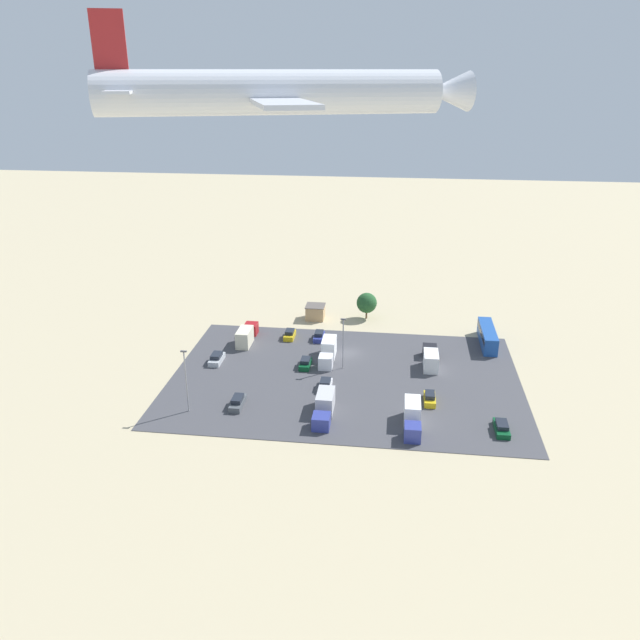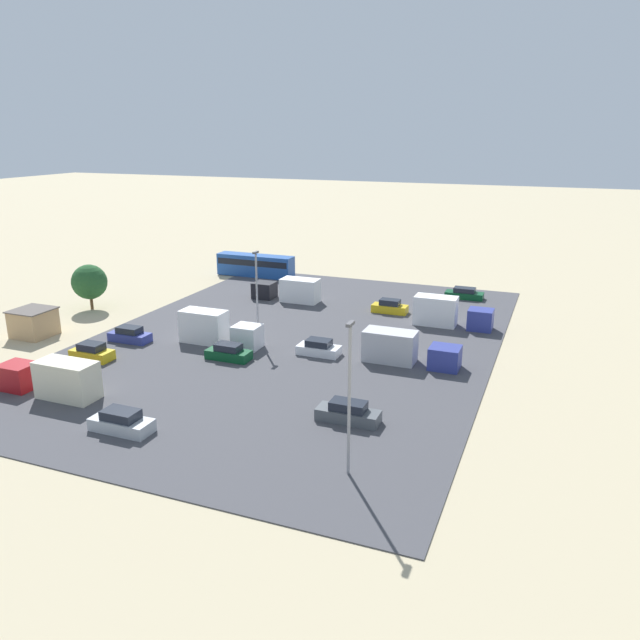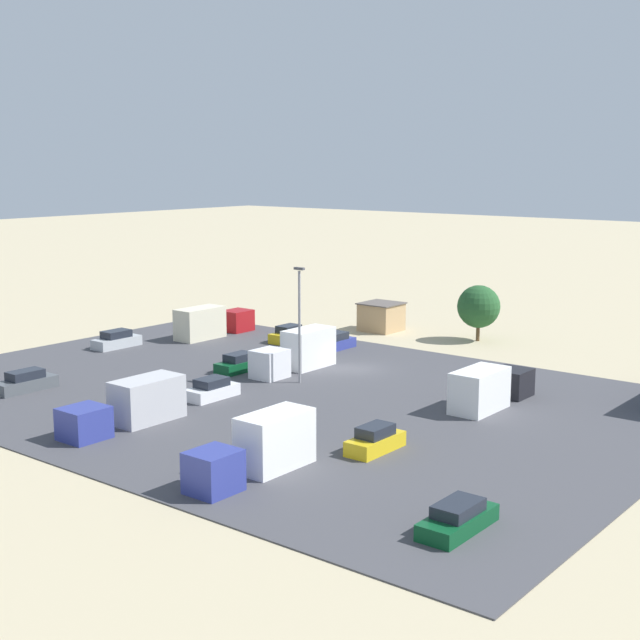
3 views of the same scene
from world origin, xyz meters
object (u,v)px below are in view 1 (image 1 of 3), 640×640
object	(u,v)px
parked_truck_3	(412,417)
airplane	(288,93)
parked_car_1	(502,428)
parked_car_4	(430,398)
parked_car_7	(305,363)
parked_car_3	(319,336)
parked_car_5	(238,402)
bus	(487,335)
parked_truck_4	(430,358)
parked_car_0	(290,335)
shed_building	(315,312)
parked_car_2	(217,359)
parked_car_6	(325,385)
parked_truck_1	(328,351)
parked_truck_2	(324,407)
parked_truck_0	(247,335)

from	to	relation	value
parked_truck_3	airplane	world-z (taller)	airplane
parked_car_1	parked_car_4	size ratio (longest dim) A/B	1.15
parked_car_1	parked_car_7	bearing A→B (deg)	150.84
parked_car_3	parked_truck_3	size ratio (longest dim) A/B	0.51
parked_car_5	airplane	size ratio (longest dim) A/B	0.15
bus	parked_car_3	size ratio (longest dim) A/B	2.70
parked_car_4	parked_truck_4	distance (m)	13.20
parked_car_0	parked_truck_3	xyz separation A→B (m)	(-22.75, 29.09, 0.80)
shed_building	parked_car_2	size ratio (longest dim) A/B	0.84
parked_car_1	parked_car_6	bearing A→B (deg)	159.83
parked_truck_1	parked_truck_2	size ratio (longest dim) A/B	0.96
parked_car_0	parked_car_1	size ratio (longest dim) A/B	0.85
parked_truck_3	parked_car_1	bearing A→B (deg)	-179.17
bus	airplane	world-z (taller)	airplane
parked_truck_2	airplane	world-z (taller)	airplane
parked_car_4	parked_truck_2	xyz separation A→B (m)	(15.61, 5.76, 0.67)
parked_truck_2	parked_truck_4	distance (m)	24.91
parked_car_7	parked_truck_0	world-z (taller)	parked_truck_0
parked_car_0	parked_car_5	xyz separation A→B (m)	(3.42, 26.63, -0.01)
shed_building	parked_car_0	distance (m)	11.15
parked_car_0	parked_truck_4	world-z (taller)	parked_truck_4
parked_car_4	parked_car_7	world-z (taller)	parked_car_4
parked_car_0	parked_car_6	bearing A→B (deg)	-64.74
shed_building	parked_car_7	world-z (taller)	shed_building
shed_building	bus	xyz separation A→B (m)	(-33.39, 8.76, 0.31)
parked_car_4	parked_truck_0	world-z (taller)	parked_truck_0
parked_car_5	parked_truck_4	xyz separation A→B (m)	(-29.52, -18.02, 0.68)
parked_truck_2	parked_truck_0	bearing A→B (deg)	-54.49
shed_building	parked_truck_4	world-z (taller)	parked_truck_4
parked_car_7	parked_truck_2	size ratio (longest dim) A/B	0.48
parked_car_7	shed_building	bearing A→B (deg)	-86.77
parked_car_6	airplane	size ratio (longest dim) A/B	0.13
bus	parked_car_6	xyz separation A→B (m)	(27.80, 21.10, -1.07)
parked_car_7	parked_truck_0	size ratio (longest dim) A/B	0.46
parked_car_5	parked_truck_2	xyz separation A→B (m)	(-13.33, 0.91, 0.68)
parked_car_7	parked_car_0	bearing A→B (deg)	-68.10
parked_truck_2	parked_truck_3	size ratio (longest dim) A/B	1.05
parked_car_3	parked_truck_0	bearing A→B (deg)	-167.65
parked_car_0	parked_car_6	distance (m)	21.34
parked_truck_0	parked_car_2	bearing A→B (deg)	-108.94
parked_car_7	parked_truck_3	world-z (taller)	parked_truck_3
bus	parked_car_4	distance (m)	26.21
parked_truck_1	airplane	world-z (taller)	airplane
parked_car_0	airplane	xyz separation A→B (m)	(-9.41, 50.83, 44.91)
parked_car_2	parked_car_4	xyz separation A→B (m)	(-36.37, 9.70, -0.00)
shed_building	parked_truck_3	xyz separation A→B (m)	(-19.23, 39.66, 0.08)
shed_building	parked_car_3	size ratio (longest dim) A/B	0.90
bus	airplane	size ratio (longest dim) A/B	0.36
parked_car_2	parked_truck_1	world-z (taller)	parked_truck_1
parked_car_0	parked_car_1	xyz separation A→B (m)	(-35.28, 28.91, -0.08)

